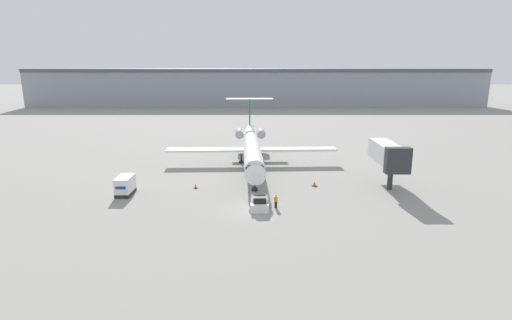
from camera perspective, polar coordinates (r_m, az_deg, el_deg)
The scene contains 9 objects.
ground_plane at distance 46.52m, azimuth -0.01°, elevation -7.13°, with size 600.00×600.00×0.00m, color gray.
terminal_building at distance 163.78m, azimuth 0.04°, elevation 10.35°, with size 180.00×16.80×14.75m.
airplane_main at distance 66.59m, azimuth -0.56°, elevation 2.00°, with size 28.54×34.20×9.78m.
pushback_tug at distance 46.89m, azimuth 0.57°, elevation -6.15°, with size 2.06×4.02×1.70m.
luggage_cart at distance 54.19m, azimuth -18.14°, elevation -3.48°, with size 1.82×3.53×2.39m.
worker_near_tug at distance 46.90m, azimuth 2.91°, elevation -5.87°, with size 0.40×0.24×1.64m.
traffic_cone_left at distance 54.90m, azimuth -8.57°, elevation -3.70°, with size 0.53×0.53×0.63m.
traffic_cone_right at distance 55.77m, azimuth 8.42°, elevation -3.38°, with size 0.73×0.73×0.71m.
jet_bridge at distance 57.37m, azimuth 18.39°, elevation 0.77°, with size 3.20×9.62×6.19m.
Camera 1 is at (0.06, -43.54, 16.38)m, focal length 28.00 mm.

